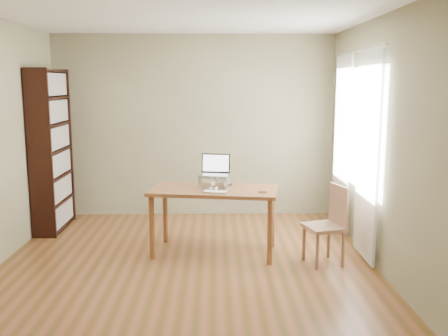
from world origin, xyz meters
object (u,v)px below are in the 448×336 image
at_px(cat, 217,180).
at_px(chair, 330,222).
at_px(bookshelf, 51,150).
at_px(laptop, 214,170).
at_px(desk, 214,197).
at_px(keyboard, 215,192).

bearing_deg(cat, chair, -6.72).
height_order(bookshelf, cat, bookshelf).
relative_size(bookshelf, laptop, 5.85).
height_order(desk, keyboard, keyboard).
bearing_deg(chair, keyboard, 156.63).
xyz_separation_m(bookshelf, laptop, (2.12, -0.88, -0.11)).
bearing_deg(chair, desk, 146.92).
distance_m(desk, chair, 1.30).
height_order(bookshelf, laptop, bookshelf).
height_order(desk, chair, chair).
relative_size(laptop, cat, 0.73).
xyz_separation_m(desk, laptop, (0.00, 0.14, 0.29)).
distance_m(bookshelf, keyboard, 2.48).
relative_size(bookshelf, chair, 2.47).
bearing_deg(laptop, chair, -13.29).
xyz_separation_m(keyboard, cat, (0.02, 0.33, 0.06)).
relative_size(bookshelf, cat, 4.27).
height_order(keyboard, cat, cat).
bearing_deg(chair, bookshelf, 141.06).
bearing_deg(desk, laptop, 98.90).
height_order(bookshelf, keyboard, bookshelf).
bearing_deg(cat, bookshelf, 172.10).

